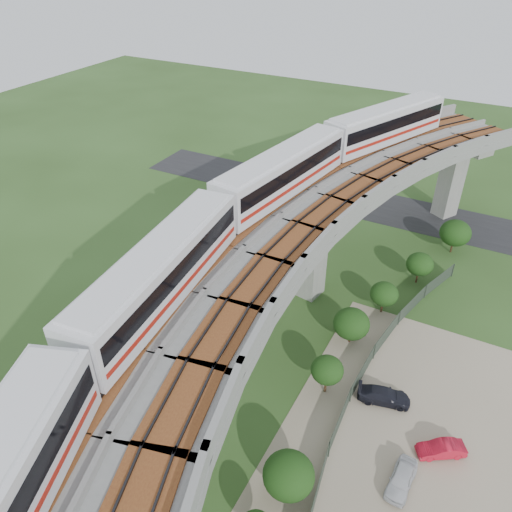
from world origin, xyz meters
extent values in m
plane|color=#2C471C|center=(0.00, 0.00, 0.00)|extent=(160.00, 160.00, 0.00)
cube|color=gray|center=(14.00, -2.00, 0.02)|extent=(18.00, 26.00, 0.04)
cube|color=#232326|center=(0.00, 30.00, 0.01)|extent=(60.00, 8.00, 0.03)
cube|color=#99968E|center=(9.12, 31.80, 4.20)|extent=(2.86, 2.93, 8.40)
cube|color=#99968E|center=(9.12, 31.80, 9.00)|extent=(7.21, 5.74, 1.20)
cube|color=#99968E|center=(0.91, 10.42, 4.20)|extent=(2.35, 2.51, 8.40)
cube|color=#99968E|center=(0.91, 10.42, 9.00)|extent=(7.31, 3.58, 1.20)
cube|color=#99968E|center=(0.91, -10.42, 4.20)|extent=(2.35, 2.51, 8.40)
cube|color=#99968E|center=(0.91, -10.42, 9.00)|extent=(7.31, 3.58, 1.20)
cube|color=gray|center=(6.19, 26.54, 10.00)|extent=(16.42, 20.91, 0.80)
cube|color=gray|center=(2.33, 28.44, 10.90)|extent=(8.66, 17.08, 1.00)
cube|color=gray|center=(10.04, 24.64, 10.90)|extent=(8.66, 17.08, 1.00)
cube|color=brown|center=(4.21, 27.51, 10.46)|extent=(10.68, 18.08, 0.12)
cube|color=black|center=(4.21, 27.51, 10.58)|extent=(9.69, 17.59, 0.12)
cube|color=brown|center=(8.16, 25.56, 10.46)|extent=(10.68, 18.08, 0.12)
cube|color=black|center=(8.16, 25.56, 10.58)|extent=(9.69, 17.59, 0.12)
cube|color=gray|center=(0.70, 9.13, 10.00)|extent=(11.77, 20.03, 0.80)
cube|color=gray|center=(-3.55, 9.78, 10.90)|extent=(3.22, 18.71, 1.00)
cube|color=gray|center=(4.95, 8.47, 10.90)|extent=(3.22, 18.71, 1.00)
cube|color=brown|center=(-1.48, 9.46, 10.46)|extent=(5.44, 19.05, 0.12)
cube|color=black|center=(-1.48, 9.46, 10.58)|extent=(4.35, 18.88, 0.12)
cube|color=brown|center=(2.87, 8.79, 10.46)|extent=(5.44, 19.05, 0.12)
cube|color=black|center=(2.87, 8.79, 10.58)|extent=(4.35, 18.88, 0.12)
cube|color=gray|center=(0.70, -9.13, 10.00)|extent=(11.77, 20.03, 0.80)
cube|color=gray|center=(-3.55, -9.78, 10.90)|extent=(3.22, 18.71, 1.00)
cube|color=gray|center=(4.95, -8.47, 10.90)|extent=(3.22, 18.71, 1.00)
cube|color=brown|center=(-1.48, -9.46, 10.46)|extent=(5.44, 19.05, 0.12)
cube|color=black|center=(-1.48, -9.46, 10.58)|extent=(4.35, 18.88, 0.12)
cube|color=brown|center=(2.87, -8.79, 10.46)|extent=(5.44, 19.05, 0.12)
cube|color=black|center=(2.87, -8.79, 10.58)|extent=(4.35, 18.88, 0.12)
cube|color=silver|center=(-1.85, -6.58, 12.24)|extent=(4.27, 15.20, 3.20)
cube|color=silver|center=(-1.85, -6.58, 13.94)|extent=(3.66, 14.40, 0.22)
cube|color=black|center=(-1.85, -6.58, 12.69)|extent=(4.27, 14.61, 1.15)
cube|color=#AC1D11|center=(-1.85, -6.58, 11.49)|extent=(4.27, 14.61, 0.30)
cube|color=black|center=(-1.85, -6.58, 10.78)|extent=(3.24, 12.88, 0.28)
cube|color=silver|center=(-1.55, 8.97, 12.24)|extent=(4.84, 15.23, 3.20)
cube|color=silver|center=(-1.55, 8.97, 13.94)|extent=(4.19, 14.41, 0.22)
cube|color=black|center=(-1.55, 8.97, 12.69)|extent=(4.81, 14.65, 1.15)
cube|color=#AC1D11|center=(-1.55, 8.97, 11.49)|extent=(4.81, 14.65, 0.30)
cube|color=black|center=(-1.55, 8.97, 10.78)|extent=(3.72, 12.89, 0.28)
cube|color=silver|center=(2.60, 23.97, 12.24)|extent=(8.27, 14.88, 3.20)
cube|color=silver|center=(2.60, 23.97, 13.94)|extent=(7.48, 13.98, 0.22)
cube|color=black|center=(2.60, 23.97, 12.69)|extent=(8.10, 14.35, 1.15)
cube|color=#AC1D11|center=(2.60, 23.97, 11.49)|extent=(8.10, 14.35, 0.30)
cube|color=black|center=(2.60, 23.97, 10.78)|extent=(6.67, 12.50, 0.28)
cylinder|color=#2D382D|center=(12.25, 19.29, 0.75)|extent=(0.08, 0.08, 1.50)
cube|color=#2D382D|center=(11.38, 16.98, 0.75)|extent=(1.69, 4.77, 1.40)
cylinder|color=#2D382D|center=(10.62, 14.63, 0.75)|extent=(0.08, 0.08, 1.50)
cube|color=#2D382D|center=(9.98, 12.24, 0.75)|extent=(1.23, 4.91, 1.40)
cylinder|color=#2D382D|center=(9.45, 9.83, 0.75)|extent=(0.08, 0.08, 1.50)
cube|color=#2D382D|center=(9.03, 7.39, 0.75)|extent=(0.75, 4.99, 1.40)
cylinder|color=#2D382D|center=(8.74, 4.94, 0.75)|extent=(0.08, 0.08, 1.50)
cube|color=#2D382D|center=(8.56, 2.47, 0.75)|extent=(0.27, 5.04, 1.40)
cylinder|color=#2D382D|center=(8.50, 0.00, 0.75)|extent=(0.08, 0.08, 1.50)
cube|color=#2D382D|center=(8.56, -2.47, 0.75)|extent=(0.27, 5.04, 1.40)
cylinder|color=#2D382D|center=(8.74, -4.94, 0.75)|extent=(0.08, 0.08, 1.50)
cube|color=#2D382D|center=(9.03, -7.39, 0.75)|extent=(0.75, 4.99, 1.40)
cylinder|color=#382314|center=(11.37, 23.75, 0.70)|extent=(0.18, 0.18, 1.39)
ellipsoid|color=#163711|center=(11.37, 23.75, 2.34)|extent=(3.15, 3.15, 2.67)
cylinder|color=#382314|center=(9.39, 16.73, 0.67)|extent=(0.18, 0.18, 1.34)
ellipsoid|color=#163711|center=(9.39, 16.73, 2.11)|extent=(2.54, 2.54, 2.16)
cylinder|color=#382314|center=(7.66, 10.82, 0.65)|extent=(0.18, 0.18, 1.30)
ellipsoid|color=#163711|center=(7.66, 10.82, 2.04)|extent=(2.45, 2.45, 2.09)
cylinder|color=#382314|center=(6.39, 5.91, 0.54)|extent=(0.18, 0.18, 1.07)
ellipsoid|color=#163711|center=(6.39, 5.91, 1.96)|extent=(2.95, 2.95, 2.50)
cylinder|color=#382314|center=(6.55, 0.04, 0.77)|extent=(0.18, 0.18, 1.55)
ellipsoid|color=#163711|center=(6.55, 0.04, 2.26)|extent=(2.37, 2.37, 2.01)
cylinder|color=#382314|center=(7.48, -8.53, 0.57)|extent=(0.18, 0.18, 1.14)
ellipsoid|color=#163711|center=(7.48, -8.53, 2.07)|extent=(3.08, 3.08, 2.62)
imported|color=silver|center=(13.33, -4.68, 0.61)|extent=(1.53, 3.41, 1.14)
imported|color=red|center=(15.08, -1.36, 0.55)|extent=(3.21, 2.59, 1.03)
imported|color=black|center=(10.59, 1.17, 0.58)|extent=(4.00, 2.39, 1.09)
camera|label=1|loc=(13.72, -24.39, 28.84)|focal=35.00mm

